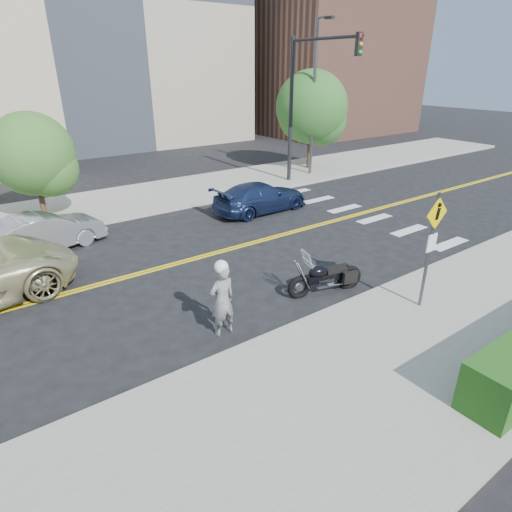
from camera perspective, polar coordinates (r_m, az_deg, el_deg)
The scene contains 14 objects.
ground_plane at distance 13.90m, azimuth -11.75°, elevation -1.33°, with size 120.00×120.00×0.00m, color black.
sidewalk_near at distance 8.61m, azimuth 10.91°, elevation -18.51°, with size 60.00×5.00×0.15m, color #9E9B91.
sidewalk_far at distance 20.57m, azimuth -20.64°, elevation 6.21°, with size 60.00×5.00×0.15m, color #9E9B91.
building_mid at distance 40.00m, azimuth -19.19°, elevation 28.87°, with size 18.00×14.00×20.00m, color #A39984.
building_right at distance 44.21m, azimuth 9.41°, elevation 23.96°, with size 14.00×12.00×12.00m, color #8C5947.
lamp_post at distance 24.83m, azimuth 7.68°, elevation 19.94°, with size 0.16×0.16×8.00m, color #4C4C51.
traffic_light at distance 22.41m, azimuth 6.38°, elevation 20.92°, with size 0.28×4.50×7.00m.
pedestrian_sign at distance 11.22m, azimuth 22.35°, elevation 1.94°, with size 0.78×0.08×3.00m.
motorcyclist at distance 9.90m, azimuth -4.51°, elevation -5.63°, with size 0.67×0.46×1.91m.
motorcycle at distance 11.95m, azimuth 9.36°, elevation -1.91°, with size 2.22×0.67×1.35m, color black, non-canonical shape.
parked_car_silver at distance 16.22m, azimuth -26.55°, elevation 2.81°, with size 1.40×4.01×1.32m, color #9C9EA3.
parked_car_blue at distance 18.67m, azimuth 0.62°, elevation 7.85°, with size 1.78×4.38×1.27m, color navy.
tree_far_a at distance 18.89m, azimuth -27.68°, elevation 11.93°, with size 3.17×3.17×4.33m.
tree_far_b at distance 26.34m, azimuth 7.41°, elevation 19.07°, with size 4.14×4.14×5.72m.
Camera 1 is at (-4.88, -11.64, 5.84)m, focal length 30.00 mm.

